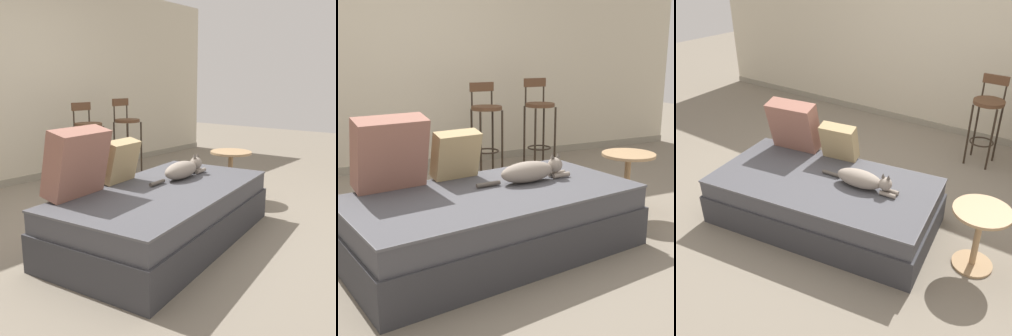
# 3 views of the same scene
# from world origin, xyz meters

# --- Properties ---
(ground_plane) EXTENTS (16.00, 16.00, 0.00)m
(ground_plane) POSITION_xyz_m (0.00, 0.00, 0.00)
(ground_plane) COLOR slate
(ground_plane) RESTS_ON ground
(wall_back_panel) EXTENTS (8.00, 0.10, 2.60)m
(wall_back_panel) POSITION_xyz_m (0.00, 2.25, 1.30)
(wall_back_panel) COLOR beige
(wall_back_panel) RESTS_ON ground
(wall_baseboard_trim) EXTENTS (8.00, 0.02, 0.09)m
(wall_baseboard_trim) POSITION_xyz_m (0.00, 2.20, 0.04)
(wall_baseboard_trim) COLOR gray
(wall_baseboard_trim) RESTS_ON ground
(couch) EXTENTS (2.12, 1.31, 0.44)m
(couch) POSITION_xyz_m (0.00, -0.40, 0.23)
(couch) COLOR #353539
(couch) RESTS_ON ground
(throw_pillow_corner) EXTENTS (0.52, 0.35, 0.51)m
(throw_pillow_corner) POSITION_xyz_m (-0.60, -0.07, 0.70)
(throw_pillow_corner) COLOR #936051
(throw_pillow_corner) RESTS_ON couch
(throw_pillow_middle) EXTENTS (0.37, 0.25, 0.36)m
(throw_pillow_middle) POSITION_xyz_m (-0.11, -0.00, 0.62)
(throw_pillow_middle) COLOR tan
(throw_pillow_middle) RESTS_ON couch
(cat) EXTENTS (0.74, 0.20, 0.19)m
(cat) POSITION_xyz_m (0.35, -0.31, 0.52)
(cat) COLOR gray
(cat) RESTS_ON couch
(bar_stool_near_window) EXTENTS (0.34, 0.34, 1.02)m
(bar_stool_near_window) POSITION_xyz_m (0.81, 1.56, 0.62)
(bar_stool_near_window) COLOR #2D2319
(bar_stool_near_window) RESTS_ON ground
(bar_stool_by_doorway) EXTENTS (0.34, 0.34, 1.04)m
(bar_stool_by_doorway) POSITION_xyz_m (1.48, 1.57, 0.62)
(bar_stool_by_doorway) COLOR #2D2319
(bar_stool_by_doorway) RESTS_ON ground
(side_table) EXTENTS (0.44, 0.44, 0.54)m
(side_table) POSITION_xyz_m (1.33, -0.20, 0.35)
(side_table) COLOR tan
(side_table) RESTS_ON ground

